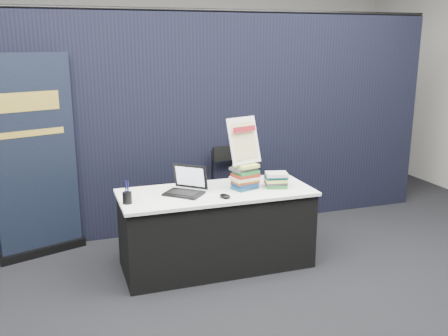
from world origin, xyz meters
The scene contains 15 objects.
floor centered at (0.00, 0.00, 0.00)m, with size 8.00×8.00×0.00m, color black.
wall_back centered at (0.00, 4.00, 1.75)m, with size 8.00×0.02×3.50m, color #A4A19A.
drape_partition centered at (0.00, 1.60, 1.20)m, with size 6.00×0.08×2.40m, color black.
display_table centered at (0.00, 0.55, 0.38)m, with size 1.80×0.75×0.75m.
laptop centered at (-0.32, 0.57, 0.81)m, with size 0.40×0.45×0.25m.
mouse centered at (0.01, 0.32, 0.77)m, with size 0.07×0.12×0.04m, color black.
brochure_left centered at (-0.53, 0.30, 0.75)m, with size 0.28×0.20×0.00m, color white.
brochure_mid centered at (-0.40, 0.46, 0.75)m, with size 0.25×0.18×0.00m, color white.
brochure_right centered at (-0.43, 0.56, 0.75)m, with size 0.32×0.23×0.00m, color white.
pen_cup centered at (-0.84, 0.44, 0.80)m, with size 0.08×0.08×0.10m, color black.
book_stack_tall centered at (0.28, 0.54, 0.87)m, with size 0.26×0.22×0.24m.
book_stack_short centered at (0.58, 0.48, 0.82)m, with size 0.23×0.20×0.15m.
info_sign centered at (0.28, 0.57, 1.20)m, with size 0.35×0.22×0.45m.
pullup_banner centered at (-1.58, 1.37, 0.89)m, with size 0.83×0.38×2.00m.
stacking_chair centered at (0.46, 1.28, 0.54)m, with size 0.49×0.50×0.97m.
Camera 1 is at (-1.37, -3.68, 2.11)m, focal length 40.00 mm.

